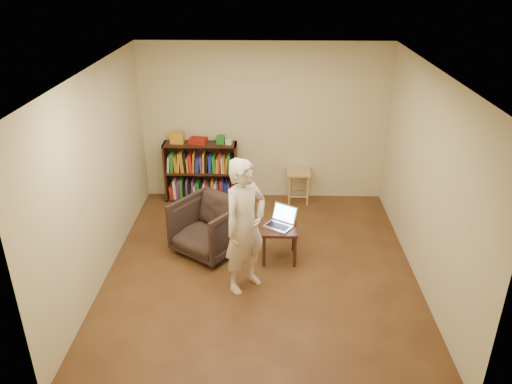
{
  "coord_description": "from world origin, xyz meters",
  "views": [
    {
      "loc": [
        0.08,
        -5.56,
        3.74
      ],
      "look_at": [
        -0.08,
        0.35,
        0.95
      ],
      "focal_mm": 35.0,
      "sensor_mm": 36.0,
      "label": 1
    }
  ],
  "objects_px": {
    "side_table": "(279,232)",
    "stool": "(298,177)",
    "armchair": "(208,227)",
    "laptop": "(281,221)",
    "person": "(245,226)",
    "bookshelf": "(201,175)"
  },
  "relations": [
    {
      "from": "bookshelf",
      "to": "person",
      "type": "relative_size",
      "value": 0.7
    },
    {
      "from": "side_table",
      "to": "armchair",
      "type": "bearing_deg",
      "value": 171.06
    },
    {
      "from": "armchair",
      "to": "laptop",
      "type": "height_order",
      "value": "armchair"
    },
    {
      "from": "side_table",
      "to": "stool",
      "type": "bearing_deg",
      "value": 79.09
    },
    {
      "from": "side_table",
      "to": "laptop",
      "type": "xyz_separation_m",
      "value": [
        0.01,
        0.05,
        0.14
      ]
    },
    {
      "from": "stool",
      "to": "armchair",
      "type": "height_order",
      "value": "armchair"
    },
    {
      "from": "laptop",
      "to": "stool",
      "type": "bearing_deg",
      "value": 111.4
    },
    {
      "from": "armchair",
      "to": "person",
      "type": "xyz_separation_m",
      "value": [
        0.55,
        -0.81,
        0.47
      ]
    },
    {
      "from": "side_table",
      "to": "laptop",
      "type": "distance_m",
      "value": 0.15
    },
    {
      "from": "stool",
      "to": "person",
      "type": "height_order",
      "value": "person"
    },
    {
      "from": "bookshelf",
      "to": "person",
      "type": "height_order",
      "value": "person"
    },
    {
      "from": "laptop",
      "to": "person",
      "type": "distance_m",
      "value": 0.89
    },
    {
      "from": "side_table",
      "to": "person",
      "type": "bearing_deg",
      "value": -123.19
    },
    {
      "from": "bookshelf",
      "to": "side_table",
      "type": "relative_size",
      "value": 2.48
    },
    {
      "from": "bookshelf",
      "to": "person",
      "type": "xyz_separation_m",
      "value": [
        0.85,
        -2.49,
        0.41
      ]
    },
    {
      "from": "armchair",
      "to": "laptop",
      "type": "xyz_separation_m",
      "value": [
        0.99,
        -0.1,
        0.16
      ]
    },
    {
      "from": "armchair",
      "to": "side_table",
      "type": "xyz_separation_m",
      "value": [
        0.97,
        -0.15,
        0.02
      ]
    },
    {
      "from": "bookshelf",
      "to": "armchair",
      "type": "bearing_deg",
      "value": -79.57
    },
    {
      "from": "stool",
      "to": "laptop",
      "type": "height_order",
      "value": "laptop"
    },
    {
      "from": "person",
      "to": "stool",
      "type": "bearing_deg",
      "value": 26.28
    },
    {
      "from": "bookshelf",
      "to": "laptop",
      "type": "xyz_separation_m",
      "value": [
        1.3,
        -1.78,
        0.1
      ]
    },
    {
      "from": "laptop",
      "to": "armchair",
      "type": "bearing_deg",
      "value": -153.74
    }
  ]
}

